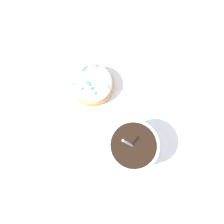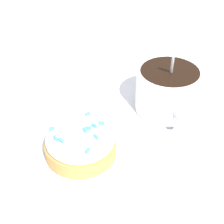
% 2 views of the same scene
% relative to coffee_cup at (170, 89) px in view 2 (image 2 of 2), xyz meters
% --- Properties ---
extents(ground_plane, '(3.00, 3.00, 0.00)m').
position_rel_coffee_cup_xyz_m(ground_plane, '(-0.08, 0.00, -0.04)').
color(ground_plane, '#B2B2B7').
extents(paper_napkin, '(0.36, 0.37, 0.00)m').
position_rel_coffee_cup_xyz_m(paper_napkin, '(-0.08, 0.00, -0.04)').
color(paper_napkin, white).
rests_on(paper_napkin, ground_plane).
extents(coffee_cup, '(0.09, 0.11, 0.10)m').
position_rel_coffee_cup_xyz_m(coffee_cup, '(0.00, 0.00, 0.00)').
color(coffee_cup, white).
rests_on(coffee_cup, paper_napkin).
extents(frosted_pastry, '(0.09, 0.09, 0.05)m').
position_rel_coffee_cup_xyz_m(frosted_pastry, '(-0.16, 0.01, -0.02)').
color(frosted_pastry, '#C18442').
rests_on(frosted_pastry, paper_napkin).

